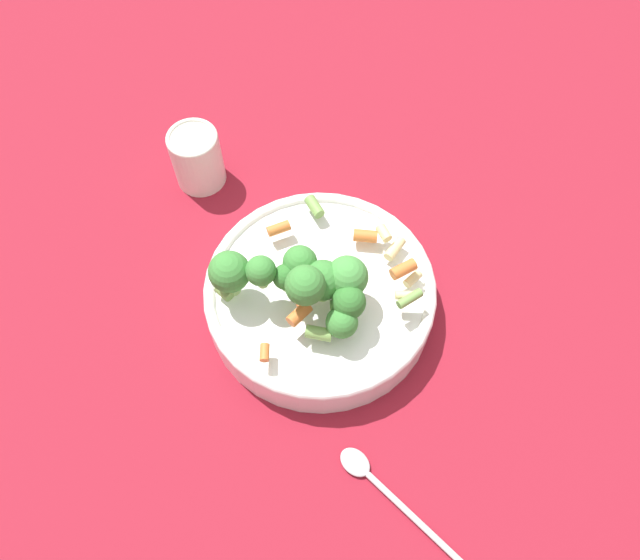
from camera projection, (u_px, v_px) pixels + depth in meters
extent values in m
plane|color=maroon|center=(320.00, 306.00, 0.76)|extent=(3.00, 3.00, 0.00)
cylinder|color=white|center=(320.00, 297.00, 0.74)|extent=(0.27, 0.27, 0.05)
torus|color=white|center=(320.00, 288.00, 0.72)|extent=(0.27, 0.27, 0.01)
cylinder|color=#8CB766|center=(346.00, 290.00, 0.70)|extent=(0.02, 0.02, 0.02)
sphere|color=#479342|center=(347.00, 277.00, 0.67)|extent=(0.05, 0.05, 0.05)
cylinder|color=#8CB766|center=(301.00, 271.00, 0.70)|extent=(0.01, 0.01, 0.02)
sphere|color=#3D8438|center=(301.00, 259.00, 0.68)|extent=(0.04, 0.04, 0.04)
cylinder|color=#8CB766|center=(348.00, 313.00, 0.68)|extent=(0.01, 0.01, 0.02)
sphere|color=#33722D|center=(349.00, 302.00, 0.66)|extent=(0.04, 0.04, 0.04)
cylinder|color=#8CB766|center=(286.00, 285.00, 0.69)|extent=(0.01, 0.01, 0.01)
sphere|color=#33722D|center=(285.00, 277.00, 0.68)|extent=(0.03, 0.03, 0.03)
cylinder|color=#8CB766|center=(233.00, 285.00, 0.70)|extent=(0.02, 0.02, 0.02)
sphere|color=#3D8438|center=(229.00, 272.00, 0.67)|extent=(0.05, 0.05, 0.05)
cylinder|color=#8CB766|center=(341.00, 330.00, 0.68)|extent=(0.01, 0.01, 0.01)
sphere|color=#3D8438|center=(342.00, 322.00, 0.66)|extent=(0.04, 0.04, 0.04)
cylinder|color=#8CB766|center=(262.00, 281.00, 0.68)|extent=(0.01, 0.01, 0.02)
sphere|color=#3D8438|center=(261.00, 271.00, 0.66)|extent=(0.03, 0.03, 0.03)
cylinder|color=#8CB766|center=(306.00, 298.00, 0.67)|extent=(0.02, 0.02, 0.02)
sphere|color=#3D8438|center=(305.00, 285.00, 0.64)|extent=(0.04, 0.04, 0.04)
cylinder|color=#8CB766|center=(323.00, 292.00, 0.70)|extent=(0.02, 0.02, 0.02)
sphere|color=#3D8438|center=(323.00, 280.00, 0.67)|extent=(0.04, 0.04, 0.04)
cylinder|color=orange|center=(349.00, 279.00, 0.70)|extent=(0.03, 0.03, 0.01)
cylinder|color=beige|center=(406.00, 295.00, 0.68)|extent=(0.02, 0.01, 0.01)
cylinder|color=beige|center=(395.00, 249.00, 0.73)|extent=(0.02, 0.03, 0.01)
cylinder|color=orange|center=(300.00, 303.00, 0.69)|extent=(0.02, 0.03, 0.01)
cylinder|color=orange|center=(403.00, 269.00, 0.70)|extent=(0.03, 0.03, 0.01)
cylinder|color=beige|center=(413.00, 279.00, 0.71)|extent=(0.02, 0.02, 0.01)
cylinder|color=#729E4C|center=(410.00, 299.00, 0.68)|extent=(0.03, 0.03, 0.01)
cylinder|color=#729E4C|center=(315.00, 207.00, 0.76)|extent=(0.03, 0.03, 0.01)
cylinder|color=#729E4C|center=(225.00, 292.00, 0.70)|extent=(0.02, 0.02, 0.01)
cylinder|color=orange|center=(299.00, 314.00, 0.67)|extent=(0.03, 0.03, 0.01)
cylinder|color=orange|center=(365.00, 236.00, 0.74)|extent=(0.03, 0.02, 0.01)
cylinder|color=beige|center=(384.00, 233.00, 0.73)|extent=(0.02, 0.02, 0.01)
cylinder|color=orange|center=(265.00, 353.00, 0.66)|extent=(0.01, 0.02, 0.01)
cylinder|color=#729E4C|center=(319.00, 333.00, 0.67)|extent=(0.03, 0.02, 0.01)
cylinder|color=#729E4C|center=(344.00, 305.00, 0.68)|extent=(0.03, 0.02, 0.01)
cylinder|color=orange|center=(279.00, 228.00, 0.74)|extent=(0.03, 0.03, 0.01)
cylinder|color=silver|center=(197.00, 159.00, 0.82)|extent=(0.07, 0.07, 0.08)
torus|color=silver|center=(192.00, 138.00, 0.79)|extent=(0.07, 0.07, 0.01)
cylinder|color=silver|center=(421.00, 524.00, 0.64)|extent=(0.12, 0.09, 0.01)
ellipsoid|color=silver|center=(355.00, 462.00, 0.67)|extent=(0.04, 0.04, 0.01)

